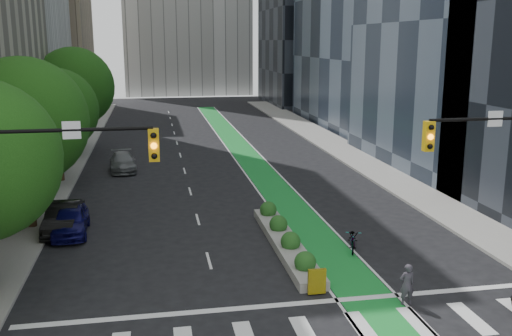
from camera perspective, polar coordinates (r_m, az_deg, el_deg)
name	(u,v)px	position (r m, az deg, el deg)	size (l,w,h in m)	color
ground	(298,320)	(20.57, 4.21, -14.89)	(160.00, 160.00, 0.00)	black
sidewalk_left	(56,172)	(44.22, -19.36, -0.38)	(3.60, 90.00, 0.15)	gray
sidewalk_right	(362,160)	(46.67, 10.56, 0.79)	(3.60, 90.00, 0.15)	gray
bike_lane_paint	(244,153)	(49.17, -1.17, 1.52)	(2.20, 70.00, 0.01)	#188730
building_tan_far	(33,14)	(85.08, -21.42, 14.18)	(14.00, 16.00, 26.00)	tan
building_dark_end	(315,10)	(89.23, 5.92, 15.49)	(14.00, 18.00, 28.00)	black
tree_mid	(23,122)	(30.53, -22.24, 4.32)	(6.40, 6.40, 8.78)	black
tree_midfar	(56,110)	(40.37, -19.37, 5.47)	(5.60, 5.60, 7.76)	black
tree_far	(74,87)	(50.16, -17.72, 7.71)	(6.60, 6.60, 9.00)	black
signal_left	(25,196)	(19.11, -22.08, -2.60)	(6.14, 0.51, 7.20)	black
median_planter	(285,240)	(26.95, 2.94, -7.16)	(1.20, 10.26, 1.10)	gray
bicycle	(353,239)	(26.90, 9.67, -7.03)	(0.69, 1.99, 1.05)	gray
cyclist	(407,284)	(21.93, 14.86, -11.19)	(0.58, 0.38, 1.59)	#37323C
parked_car_left_near	(71,221)	(30.01, -18.06, -5.02)	(1.68, 4.18, 1.43)	#0E0D51
parked_car_left_mid	(63,218)	(30.56, -18.70, -4.73)	(1.53, 4.38, 1.44)	black
parked_car_left_far	(123,162)	(43.54, -13.18, 0.59)	(1.82, 4.48, 1.30)	#5A5D5F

